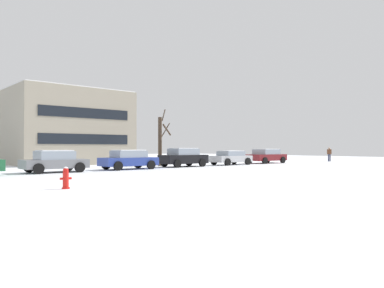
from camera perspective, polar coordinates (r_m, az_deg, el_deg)
name	(u,v)px	position (r m, az deg, el deg)	size (l,w,h in m)	color
ground_plane	(3,191)	(15.53, -26.77, -6.35)	(120.00, 120.00, 0.00)	white
fire_hydrant	(66,178)	(15.22, -18.63, -4.88)	(0.44, 0.30, 0.85)	red
parked_car_gray	(54,161)	(25.34, -20.17, -2.45)	(3.96, 2.26, 1.41)	slate
parked_car_blue	(129,159)	(27.54, -9.60, -2.31)	(4.15, 2.15, 1.42)	#283D93
parked_car_black	(183,157)	(30.82, -1.31, -2.02)	(4.03, 2.10, 1.54)	black
parked_car_silver	(231,157)	(34.25, 5.93, -2.04)	(4.00, 2.08, 1.30)	silver
parked_car_maroon	(266,156)	(38.40, 11.22, -1.77)	(4.32, 2.27, 1.44)	maroon
pedestrian_crossing	(329,153)	(45.13, 20.13, -1.32)	(0.60, 0.45, 1.60)	#2D334C
tree_far_left	(161,140)	(32.38, -4.79, 0.62)	(1.33, 1.65, 4.87)	#423326
building_far_right	(61,128)	(39.73, -19.25, 2.31)	(10.51, 11.31, 7.05)	#9E937F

